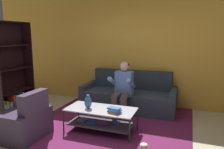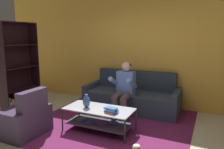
{
  "view_description": "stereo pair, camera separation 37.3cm",
  "coord_description": "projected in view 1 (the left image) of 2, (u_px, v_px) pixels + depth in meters",
  "views": [
    {
      "loc": [
        1.36,
        -3.03,
        1.79
      ],
      "look_at": [
        -0.1,
        1.01,
        1.01
      ],
      "focal_mm": 35.0,
      "sensor_mm": 36.0,
      "label": 1
    },
    {
      "loc": [
        1.7,
        -2.88,
        1.79
      ],
      "look_at": [
        -0.1,
        1.01,
        1.01
      ],
      "focal_mm": 35.0,
      "sensor_mm": 36.0,
      "label": 2
    }
  ],
  "objects": [
    {
      "name": "ground",
      "position": [
        97.0,
        146.0,
        3.58
      ],
      "size": [
        16.8,
        16.8,
        0.0
      ],
      "primitive_type": "plane",
      "color": "beige"
    },
    {
      "name": "back_partition",
      "position": [
        135.0,
        48.0,
        5.59
      ],
      "size": [
        8.4,
        0.12,
        2.9
      ],
      "primitive_type": "cube",
      "color": "gold",
      "rests_on": "ground"
    },
    {
      "name": "couch",
      "position": [
        129.0,
        97.0,
        5.32
      ],
      "size": [
        2.24,
        0.88,
        0.92
      ],
      "color": "#303948",
      "rests_on": "ground"
    },
    {
      "name": "person_seated_center",
      "position": [
        123.0,
        87.0,
        4.76
      ],
      "size": [
        0.5,
        0.58,
        1.21
      ],
      "color": "#534744",
      "rests_on": "ground"
    },
    {
      "name": "coffee_table",
      "position": [
        100.0,
        116.0,
        4.07
      ],
      "size": [
        1.29,
        0.6,
        0.44
      ],
      "color": "silver",
      "rests_on": "ground"
    },
    {
      "name": "area_rug",
      "position": [
        115.0,
        120.0,
        4.63
      ],
      "size": [
        3.1,
        3.35,
        0.01
      ],
      "color": "#681E4C",
      "rests_on": "ground"
    },
    {
      "name": "vase",
      "position": [
        88.0,
        102.0,
        4.04
      ],
      "size": [
        0.14,
        0.14,
        0.26
      ],
      "color": "#31588C",
      "rests_on": "coffee_table"
    },
    {
      "name": "book_stack",
      "position": [
        114.0,
        110.0,
        3.82
      ],
      "size": [
        0.25,
        0.19,
        0.1
      ],
      "color": "orange",
      "rests_on": "coffee_table"
    },
    {
      "name": "bookshelf",
      "position": [
        11.0,
        81.0,
        4.97
      ],
      "size": [
        0.35,
        0.96,
        2.08
      ],
      "color": "black",
      "rests_on": "ground"
    },
    {
      "name": "armchair",
      "position": [
        21.0,
        123.0,
        3.83
      ],
      "size": [
        0.86,
        0.82,
        0.85
      ],
      "color": "#3D2E46",
      "rests_on": "ground"
    }
  ]
}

